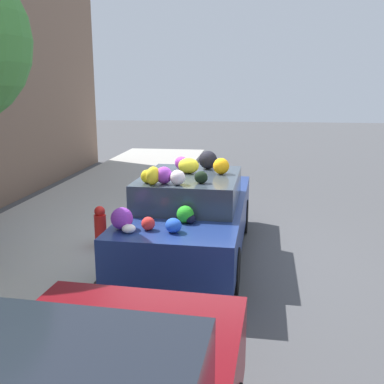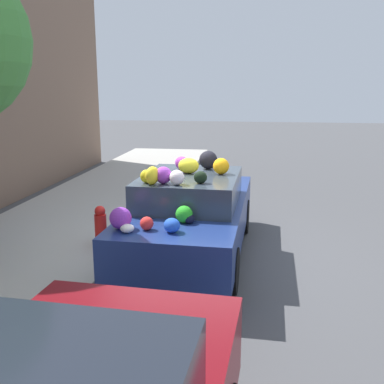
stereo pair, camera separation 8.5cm
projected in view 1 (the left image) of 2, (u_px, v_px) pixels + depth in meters
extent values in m
plane|color=#4C4C4F|center=(189.00, 254.00, 7.62)|extent=(60.00, 60.00, 0.00)
cube|color=#B2ADA3|center=(39.00, 243.00, 7.97)|extent=(24.00, 3.20, 0.13)
cylinder|color=red|center=(101.00, 230.00, 7.58)|extent=(0.20, 0.20, 0.55)
sphere|color=red|center=(100.00, 211.00, 7.50)|extent=(0.18, 0.18, 0.18)
cube|color=navy|center=(192.00, 218.00, 7.46)|extent=(4.35, 1.81, 0.63)
cube|color=#333D47|center=(190.00, 189.00, 7.17)|extent=(1.98, 1.55, 0.45)
cylinder|color=black|center=(164.00, 213.00, 8.94)|extent=(0.66, 0.20, 0.65)
cylinder|color=black|center=(243.00, 216.00, 8.70)|extent=(0.66, 0.20, 0.65)
cylinder|color=black|center=(122.00, 263.00, 6.38)|extent=(0.66, 0.20, 0.65)
cylinder|color=black|center=(233.00, 271.00, 6.13)|extent=(0.66, 0.20, 0.65)
ellipsoid|color=blue|center=(173.00, 225.00, 5.73)|extent=(0.31, 0.29, 0.19)
sphere|color=#B23EB8|center=(181.00, 163.00, 7.60)|extent=(0.28, 0.28, 0.22)
sphere|color=white|center=(198.00, 180.00, 8.59)|extent=(0.20, 0.20, 0.14)
ellipsoid|color=white|center=(129.00, 229.00, 5.73)|extent=(0.20, 0.19, 0.11)
sphere|color=pink|center=(212.00, 177.00, 8.88)|extent=(0.15, 0.15, 0.15)
sphere|color=brown|center=(206.00, 181.00, 8.30)|extent=(0.35, 0.35, 0.25)
sphere|color=orange|center=(221.00, 166.00, 7.17)|extent=(0.36, 0.36, 0.26)
sphere|color=red|center=(148.00, 224.00, 5.82)|extent=(0.24, 0.24, 0.18)
ellipsoid|color=yellow|center=(153.00, 176.00, 6.41)|extent=(0.33, 0.25, 0.26)
sphere|color=green|center=(185.00, 214.00, 6.14)|extent=(0.28, 0.28, 0.24)
ellipsoid|color=black|center=(191.00, 219.00, 6.12)|extent=(0.21, 0.18, 0.13)
ellipsoid|color=green|center=(214.00, 175.00, 9.08)|extent=(0.29, 0.29, 0.16)
sphere|color=black|center=(208.00, 160.00, 7.63)|extent=(0.44, 0.44, 0.31)
sphere|color=purple|center=(122.00, 218.00, 5.85)|extent=(0.36, 0.36, 0.29)
sphere|color=white|center=(178.00, 177.00, 6.39)|extent=(0.25, 0.25, 0.22)
ellipsoid|color=black|center=(201.00, 177.00, 6.50)|extent=(0.21, 0.23, 0.18)
sphere|color=purple|center=(164.00, 175.00, 6.48)|extent=(0.33, 0.33, 0.25)
ellipsoid|color=yellow|center=(189.00, 166.00, 7.25)|extent=(0.28, 0.34, 0.25)
ellipsoid|color=yellow|center=(147.00, 176.00, 6.52)|extent=(0.19, 0.21, 0.20)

